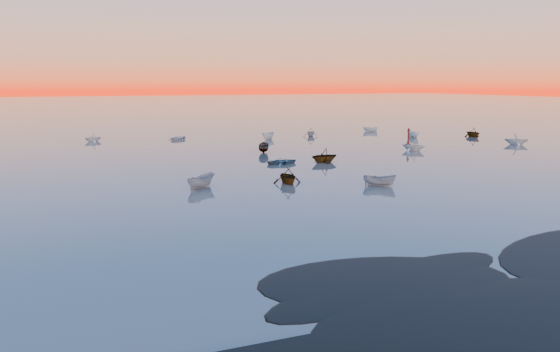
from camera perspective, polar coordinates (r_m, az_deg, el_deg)
ground at (r=124.51m, az=-12.00°, el=4.84°), size 600.00×600.00×0.00m
mud_lobes at (r=32.39m, az=23.34°, el=-9.61°), size 140.00×6.00×0.07m
moored_fleet at (r=78.99m, az=-5.75°, el=2.25°), size 124.00×58.00×1.20m
boat_near_center at (r=54.41m, az=-8.23°, el=-1.23°), size 3.58×4.00×1.32m
boat_near_right at (r=85.40m, az=13.76°, el=2.59°), size 4.06×3.39×1.31m
channel_marker at (r=93.09m, az=13.28°, el=3.91°), size 0.84×0.84×2.97m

